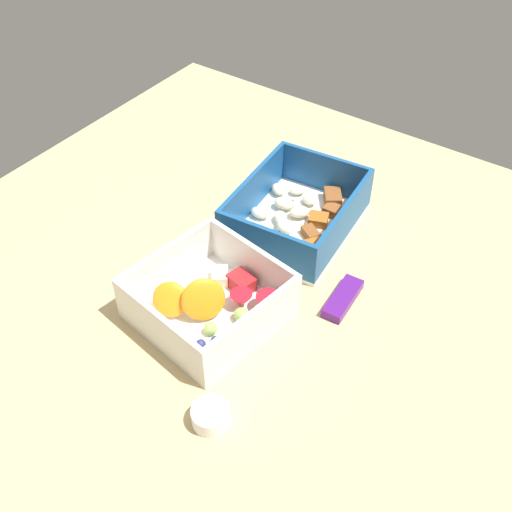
% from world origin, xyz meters
% --- Properties ---
extents(table_surface, '(0.80, 0.80, 0.02)m').
position_xyz_m(table_surface, '(0.00, 0.00, 0.01)').
color(table_surface, tan).
rests_on(table_surface, ground).
extents(pasta_container, '(0.19, 0.16, 0.06)m').
position_xyz_m(pasta_container, '(-0.10, 0.02, 0.04)').
color(pasta_container, white).
rests_on(pasta_container, table_surface).
extents(fruit_bowl, '(0.17, 0.17, 0.06)m').
position_xyz_m(fruit_bowl, '(0.09, 0.02, 0.04)').
color(fruit_bowl, white).
rests_on(fruit_bowl, table_surface).
extents(candy_bar, '(0.07, 0.03, 0.01)m').
position_xyz_m(candy_bar, '(-0.02, 0.14, 0.03)').
color(candy_bar, '#51197A').
rests_on(candy_bar, table_surface).
extents(paper_cup_liner, '(0.04, 0.04, 0.02)m').
position_xyz_m(paper_cup_liner, '(0.20, 0.11, 0.03)').
color(paper_cup_liner, white).
rests_on(paper_cup_liner, table_surface).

